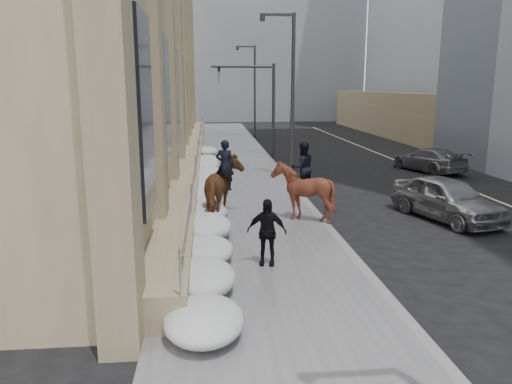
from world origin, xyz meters
TOP-DOWN VIEW (x-y plane):
  - ground at (0.00, 0.00)m, footprint 140.00×140.00m
  - sidewalk at (0.00, 10.00)m, footprint 5.00×80.00m
  - curb at (2.62, 10.00)m, footprint 0.24×80.00m
  - lane_line at (10.50, 10.00)m, footprint 0.15×70.00m
  - limestone_building at (-5.26, 19.96)m, footprint 6.10×44.00m
  - bg_building_mid at (4.00, 60.00)m, footprint 30.00×12.00m
  - bg_building_far at (-6.00, 72.00)m, footprint 24.00×12.00m
  - streetlight_mid at (2.74, 14.00)m, footprint 1.71×0.24m
  - streetlight_far at (2.74, 34.00)m, footprint 1.71×0.24m
  - traffic_signal at (2.07, 22.00)m, footprint 4.10×0.22m
  - snow_bank at (-1.42, 8.11)m, footprint 1.70×18.10m
  - mounted_horse_left at (-0.76, 6.11)m, footprint 1.58×2.71m
  - mounted_horse_right at (1.90, 5.84)m, footprint 2.09×2.22m
  - pedestrian at (0.18, 1.60)m, footprint 1.08×0.62m
  - car_silver at (7.04, 5.79)m, footprint 2.97×4.81m
  - car_grey at (10.75, 15.44)m, footprint 3.16×4.84m

SIDE VIEW (x-z plane):
  - ground at x=0.00m, z-range 0.00..0.00m
  - lane_line at x=10.50m, z-range 0.00..0.01m
  - sidewalk at x=0.00m, z-range 0.00..0.12m
  - curb at x=2.62m, z-range 0.00..0.12m
  - snow_bank at x=-1.42m, z-range 0.09..0.85m
  - car_grey at x=10.75m, z-range 0.00..1.30m
  - car_silver at x=7.04m, z-range 0.00..1.53m
  - pedestrian at x=0.18m, z-range 0.12..1.85m
  - mounted_horse_right at x=1.90m, z-range -0.10..2.56m
  - mounted_horse_left at x=-0.76m, z-range -0.12..2.61m
  - traffic_signal at x=2.07m, z-range 1.00..7.00m
  - streetlight_mid at x=2.74m, z-range 0.58..8.58m
  - streetlight_far at x=2.74m, z-range 0.58..8.58m
  - limestone_building at x=-5.26m, z-range -0.10..17.90m
  - bg_building_far at x=-6.00m, z-range 0.00..20.00m
  - bg_building_mid at x=4.00m, z-range 0.00..28.00m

